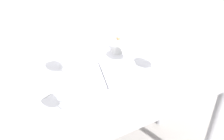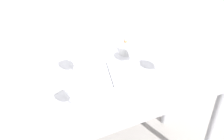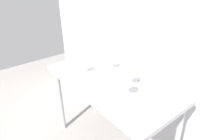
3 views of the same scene
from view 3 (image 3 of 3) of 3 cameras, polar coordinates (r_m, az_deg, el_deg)
name	(u,v)px [view 3 (image 3 of 3)]	position (r m, az deg, el deg)	size (l,w,h in m)	color
back_wall	(148,30)	(2.05, 10.33, 11.28)	(3.80, 0.04, 2.60)	#B6B6BB
steel_counter	(110,90)	(1.93, -0.58, -5.80)	(1.40, 0.65, 0.90)	#A6A6AB
wine_glass_far_right	(131,74)	(1.74, 5.68, -1.13)	(0.09, 0.09, 0.17)	white
wine_glass_far_left	(111,59)	(2.02, -0.41, 3.25)	(0.09, 0.09, 0.18)	white
wine_glass_near_right	(127,84)	(1.59, 4.50, -4.08)	(0.09, 0.09, 0.17)	white
wine_glass_near_left	(83,63)	(1.96, -8.53, 2.08)	(0.09, 0.09, 0.17)	white
open_notebook	(115,78)	(1.90, 0.78, -2.45)	(0.39, 0.31, 0.01)	white
tasting_sheet_upper	(97,63)	(2.22, -4.40, 1.92)	(0.18, 0.23, 0.00)	white
tasting_sheet_lower	(150,99)	(1.64, 11.08, -8.33)	(0.17, 0.25, 0.00)	white
decanter_funnel	(142,76)	(1.88, 8.87, -1.84)	(0.09, 0.09, 0.13)	#BBBBBB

